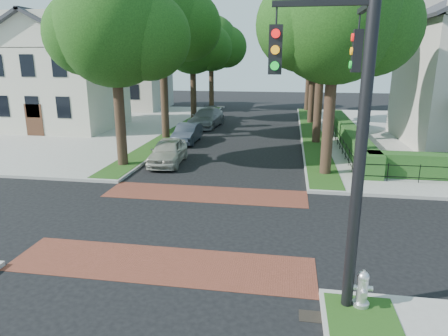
% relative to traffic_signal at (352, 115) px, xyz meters
% --- Properties ---
extents(ground, '(120.00, 120.00, 0.00)m').
position_rel_traffic_signal_xyz_m(ground, '(-4.89, 4.41, -4.71)').
color(ground, black).
rests_on(ground, ground).
extents(sidewalk_nw, '(30.00, 30.00, 0.15)m').
position_rel_traffic_signal_xyz_m(sidewalk_nw, '(-24.39, 23.41, -4.63)').
color(sidewalk_nw, gray).
rests_on(sidewalk_nw, ground).
extents(crosswalk_far, '(9.00, 2.20, 0.01)m').
position_rel_traffic_signal_xyz_m(crosswalk_far, '(-4.89, 7.61, -4.70)').
color(crosswalk_far, brown).
rests_on(crosswalk_far, ground).
extents(crosswalk_near, '(9.00, 2.20, 0.01)m').
position_rel_traffic_signal_xyz_m(crosswalk_near, '(-4.89, 1.21, -4.70)').
color(crosswalk_near, brown).
rests_on(crosswalk_near, ground).
extents(storm_drain, '(0.65, 0.45, 0.01)m').
position_rel_traffic_signal_xyz_m(storm_drain, '(-0.59, -0.59, -4.70)').
color(storm_drain, black).
rests_on(storm_drain, ground).
extents(grass_strip_ne, '(1.60, 29.80, 0.02)m').
position_rel_traffic_signal_xyz_m(grass_strip_ne, '(0.51, 23.51, -4.55)').
color(grass_strip_ne, '#174112').
rests_on(grass_strip_ne, sidewalk_ne).
extents(grass_strip_nw, '(1.60, 29.80, 0.02)m').
position_rel_traffic_signal_xyz_m(grass_strip_nw, '(-10.29, 23.51, -4.55)').
color(grass_strip_nw, '#174112').
rests_on(grass_strip_nw, sidewalk_nw).
extents(tree_right_near, '(7.75, 6.67, 10.66)m').
position_rel_traffic_signal_xyz_m(tree_right_near, '(0.72, 11.65, 2.92)').
color(tree_right_near, black).
rests_on(tree_right_near, sidewalk_ne).
extents(tree_right_mid, '(8.25, 7.09, 11.22)m').
position_rel_traffic_signal_xyz_m(tree_right_mid, '(0.72, 19.66, 3.28)').
color(tree_right_mid, black).
rests_on(tree_right_mid, sidewalk_ne).
extents(tree_right_far, '(7.25, 6.23, 9.74)m').
position_rel_traffic_signal_xyz_m(tree_right_far, '(0.71, 28.64, 2.20)').
color(tree_right_far, black).
rests_on(tree_right_far, sidewalk_ne).
extents(tree_right_back, '(7.50, 6.45, 10.20)m').
position_rel_traffic_signal_xyz_m(tree_right_back, '(0.72, 37.64, 2.56)').
color(tree_right_back, black).
rests_on(tree_right_back, sidewalk_ne).
extents(tree_left_near, '(7.50, 6.45, 10.20)m').
position_rel_traffic_signal_xyz_m(tree_left_near, '(-10.28, 11.64, 2.56)').
color(tree_left_near, black).
rests_on(tree_left_near, sidewalk_nw).
extents(tree_left_mid, '(8.00, 6.88, 11.48)m').
position_rel_traffic_signal_xyz_m(tree_left_mid, '(-10.28, 19.66, 3.64)').
color(tree_left_mid, black).
rests_on(tree_left_mid, sidewalk_nw).
extents(tree_left_far, '(7.00, 6.02, 9.86)m').
position_rel_traffic_signal_xyz_m(tree_left_far, '(-10.29, 28.63, 2.41)').
color(tree_left_far, black).
rests_on(tree_left_far, sidewalk_nw).
extents(tree_left_back, '(7.75, 6.66, 10.44)m').
position_rel_traffic_signal_xyz_m(tree_left_back, '(-10.28, 37.65, 2.70)').
color(tree_left_back, black).
rests_on(tree_left_back, sidewalk_nw).
extents(hedge_main_road, '(1.00, 18.00, 1.20)m').
position_rel_traffic_signal_xyz_m(hedge_main_road, '(2.81, 19.41, -3.96)').
color(hedge_main_road, '#174418').
rests_on(hedge_main_road, sidewalk_ne).
extents(fence_main_road, '(0.06, 18.00, 0.90)m').
position_rel_traffic_signal_xyz_m(fence_main_road, '(2.01, 19.41, -4.11)').
color(fence_main_road, black).
rests_on(fence_main_road, sidewalk_ne).
extents(house_left_near, '(10.00, 9.00, 10.14)m').
position_rel_traffic_signal_xyz_m(house_left_near, '(-20.38, 22.41, 0.33)').
color(house_left_near, beige).
rests_on(house_left_near, sidewalk_nw).
extents(house_left_far, '(10.00, 9.00, 10.14)m').
position_rel_traffic_signal_xyz_m(house_left_far, '(-20.38, 36.41, 0.33)').
color(house_left_far, '#B9B4A6').
rests_on(house_left_far, sidewalk_nw).
extents(traffic_signal, '(2.17, 2.00, 8.00)m').
position_rel_traffic_signal_xyz_m(traffic_signal, '(0.00, 0.00, 0.00)').
color(traffic_signal, black).
rests_on(traffic_signal, sidewalk_se).
extents(parked_car_front, '(2.00, 4.38, 1.46)m').
position_rel_traffic_signal_xyz_m(parked_car_front, '(-8.09, 12.46, -3.98)').
color(parked_car_front, '#AEAD9C').
rests_on(parked_car_front, ground).
extents(parked_car_middle, '(1.46, 4.12, 1.36)m').
position_rel_traffic_signal_xyz_m(parked_car_middle, '(-8.49, 18.44, -4.03)').
color(parked_car_middle, '#202730').
rests_on(parked_car_middle, ground).
extents(parked_car_rear, '(2.69, 5.71, 1.61)m').
position_rel_traffic_signal_xyz_m(parked_car_rear, '(-8.48, 25.33, -3.90)').
color(parked_car_rear, slate).
rests_on(parked_car_rear, ground).
extents(fire_hydrant, '(0.51, 0.53, 0.95)m').
position_rel_traffic_signal_xyz_m(fire_hydrant, '(0.54, -0.19, -4.10)').
color(fire_hydrant, silver).
rests_on(fire_hydrant, sidewalk_se).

